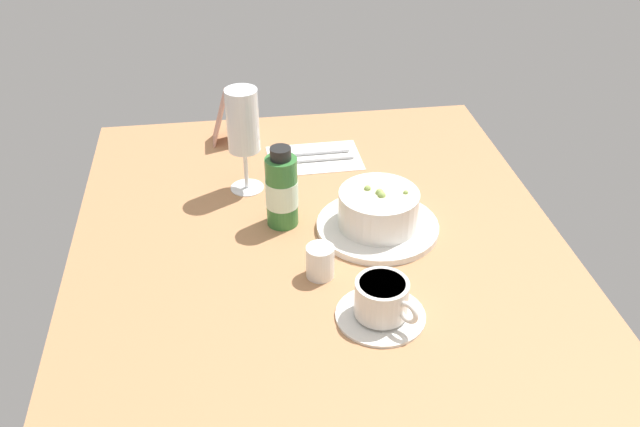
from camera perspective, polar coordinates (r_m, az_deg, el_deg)
name	(u,v)px	position (r cm, az deg, el deg)	size (l,w,h in cm)	color
ground_plane	(323,267)	(115.99, 0.27, -4.45)	(110.00, 84.00, 3.00)	#A8754C
porridge_bowl	(378,212)	(120.60, 4.80, 0.10)	(21.41, 21.41, 8.36)	silver
cutlery_setting	(312,157)	(143.75, -0.64, 4.63)	(13.09, 19.18, 0.90)	silver
coffee_cup	(382,302)	(102.97, 5.08, -7.23)	(13.47, 13.47, 6.44)	silver
creamer_jug	(320,261)	(110.33, 0.01, -3.91)	(5.44, 4.53, 5.97)	silver
wine_glass	(243,125)	(128.03, -6.34, 7.21)	(6.40, 6.40, 20.37)	white
sauce_bottle_green	(282,190)	(120.46, -3.15, 1.91)	(5.69, 5.69, 15.05)	#337233
menu_card	(227,117)	(149.71, -7.62, 7.82)	(5.84, 6.87, 11.05)	tan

